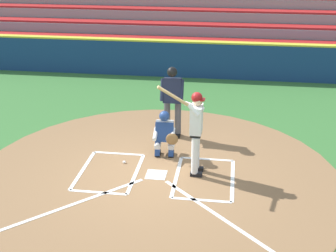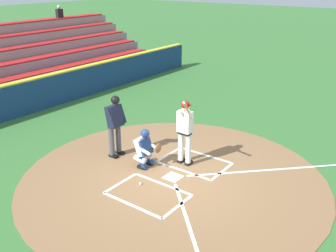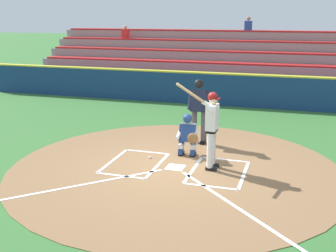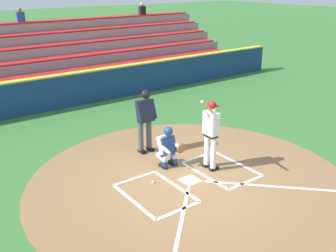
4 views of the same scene
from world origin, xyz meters
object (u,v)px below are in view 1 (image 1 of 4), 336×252
batter (196,127)px  plate_umpire (172,97)px  catcher (165,133)px  baseball (124,162)px

batter → plate_umpire: 2.05m
catcher → plate_umpire: size_ratio=0.61×
catcher → baseball: 1.16m
batter → catcher: (0.77, -0.78, -0.51)m
plate_umpire → batter: bearing=111.4°
batter → baseball: size_ratio=28.76×
batter → plate_umpire: (0.75, -1.91, -0.02)m
baseball → plate_umpire: bearing=-117.9°
batter → plate_umpire: batter is taller
batter → baseball: batter is taller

